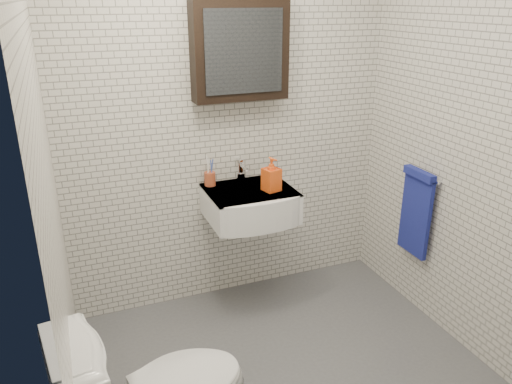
% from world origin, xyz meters
% --- Properties ---
extents(ground, '(2.20, 2.00, 0.01)m').
position_xyz_m(ground, '(0.00, 0.00, 0.01)').
color(ground, '#4F5157').
rests_on(ground, ground).
extents(room_shell, '(2.22, 2.02, 2.51)m').
position_xyz_m(room_shell, '(0.00, 0.00, 1.47)').
color(room_shell, silver).
rests_on(room_shell, ground).
extents(washbasin, '(0.55, 0.50, 0.20)m').
position_xyz_m(washbasin, '(0.05, 0.73, 0.76)').
color(washbasin, white).
rests_on(washbasin, room_shell).
extents(faucet, '(0.06, 0.20, 0.15)m').
position_xyz_m(faucet, '(0.05, 0.93, 0.92)').
color(faucet, silver).
rests_on(faucet, washbasin).
extents(mirror_cabinet, '(0.60, 0.15, 0.60)m').
position_xyz_m(mirror_cabinet, '(0.05, 0.93, 1.70)').
color(mirror_cabinet, black).
rests_on(mirror_cabinet, room_shell).
extents(towel_rail, '(0.09, 0.30, 0.58)m').
position_xyz_m(towel_rail, '(1.04, 0.35, 0.72)').
color(towel_rail, silver).
rests_on(towel_rail, room_shell).
extents(toothbrush_cup, '(0.08, 0.08, 0.20)m').
position_xyz_m(toothbrush_cup, '(-0.16, 0.94, 0.90)').
color(toothbrush_cup, '#A64629').
rests_on(toothbrush_cup, washbasin).
extents(soap_bottle, '(0.12, 0.12, 0.22)m').
position_xyz_m(soap_bottle, '(0.17, 0.71, 0.96)').
color(soap_bottle, orange).
rests_on(soap_bottle, washbasin).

